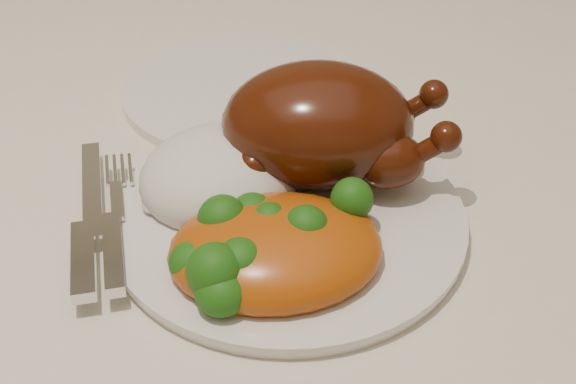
{
  "coord_description": "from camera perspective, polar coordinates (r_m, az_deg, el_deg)",
  "views": [
    {
      "loc": [
        0.09,
        -0.55,
        1.15
      ],
      "look_at": [
        0.15,
        -0.11,
        0.8
      ],
      "focal_mm": 50.0,
      "sensor_mm": 36.0,
      "label": 1
    }
  ],
  "objects": [
    {
      "name": "rice_mound",
      "position": [
        0.6,
        -4.87,
        1.12
      ],
      "size": [
        0.16,
        0.15,
        0.06
      ],
      "rotation": [
        0.0,
        0.0,
        0.4
      ],
      "color": "silver",
      "rests_on": "dinner_plate"
    },
    {
      "name": "side_plate",
      "position": [
        0.74,
        -3.47,
        7.22
      ],
      "size": [
        0.24,
        0.24,
        0.01
      ],
      "primitive_type": "cylinder",
      "rotation": [
        0.0,
        0.0,
        -0.14
      ],
      "color": "silver",
      "rests_on": "tablecloth"
    },
    {
      "name": "roast_chicken",
      "position": [
        0.6,
        2.56,
        4.78
      ],
      "size": [
        0.18,
        0.13,
        0.09
      ],
      "rotation": [
        0.0,
        0.0,
        -0.12
      ],
      "color": "#461707",
      "rests_on": "dinner_plate"
    },
    {
      "name": "mac_and_cheese",
      "position": [
        0.53,
        -1.0,
        -3.91
      ],
      "size": [
        0.15,
        0.11,
        0.06
      ],
      "rotation": [
        0.0,
        0.0,
        -0.01
      ],
      "color": "#B34C0B",
      "rests_on": "dinner_plate"
    },
    {
      "name": "dining_table",
      "position": [
        0.74,
        -12.69,
        -4.06
      ],
      "size": [
        1.6,
        0.9,
        0.76
      ],
      "color": "brown",
      "rests_on": "floor"
    },
    {
      "name": "dinner_plate",
      "position": [
        0.58,
        0.0,
        -1.97
      ],
      "size": [
        0.29,
        0.29,
        0.01
      ],
      "primitive_type": "cylinder",
      "rotation": [
        0.0,
        0.0,
        0.13
      ],
      "color": "silver",
      "rests_on": "tablecloth"
    },
    {
      "name": "cutlery",
      "position": [
        0.57,
        -13.25,
        -2.83
      ],
      "size": [
        0.04,
        0.18,
        0.01
      ],
      "rotation": [
        0.0,
        0.0,
        0.08
      ],
      "color": "silver",
      "rests_on": "dinner_plate"
    },
    {
      "name": "tablecloth",
      "position": [
        0.69,
        -13.51,
        0.46
      ],
      "size": [
        1.73,
        1.03,
        0.18
      ],
      "color": "beige",
      "rests_on": "dining_table"
    }
  ]
}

